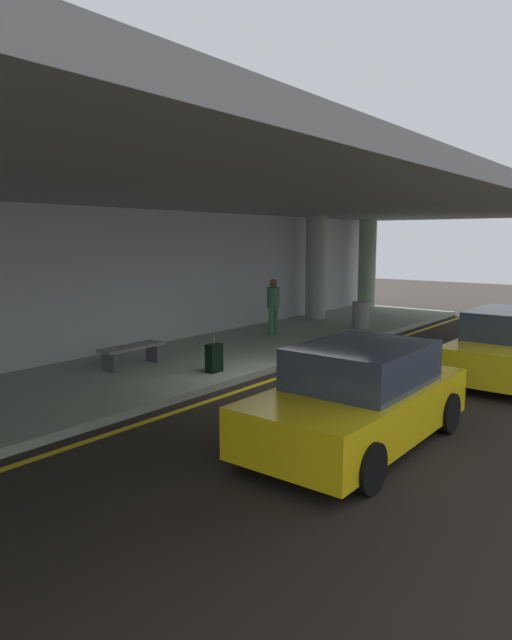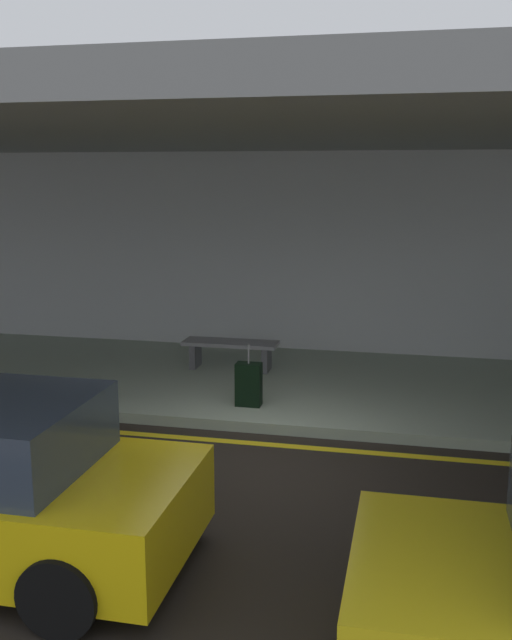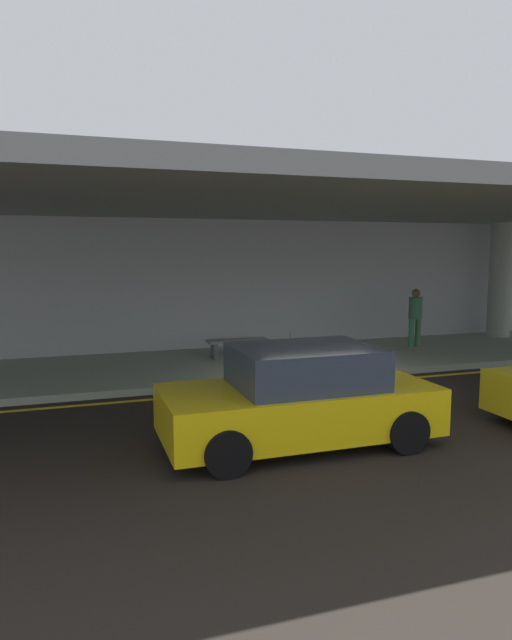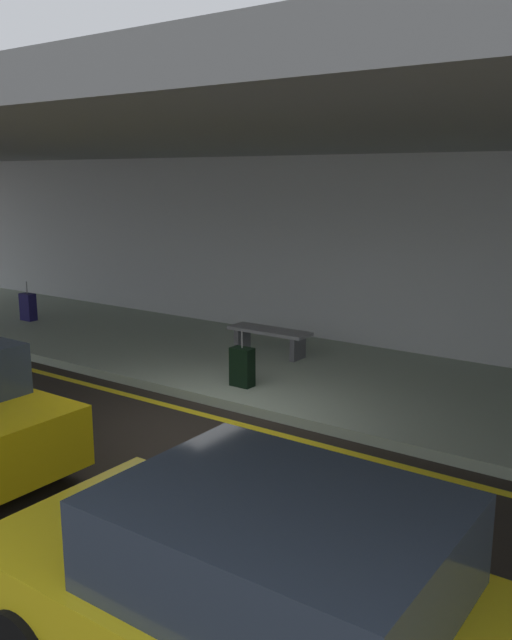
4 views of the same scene
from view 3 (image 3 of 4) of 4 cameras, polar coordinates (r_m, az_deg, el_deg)
ground_plane at (r=11.78m, az=8.29°, el=-7.33°), size 60.00×60.00×0.00m
sidewalk at (r=14.52m, az=2.80°, el=-4.19°), size 26.00×4.20×0.15m
lane_stripe_yellow at (r=12.33m, az=6.95°, el=-6.62°), size 26.00×0.14×0.01m
support_column_far_left at (r=19.65m, az=23.73°, el=3.76°), size 0.72×0.72×3.65m
ceiling_overhang at (r=13.81m, az=3.66°, el=11.37°), size 28.00×13.20×0.30m
terminal_back_wall at (r=16.39m, az=-0.00°, el=3.55°), size 26.00×0.30×3.80m
car_yellow_taxi at (r=8.50m, az=4.54°, el=-7.99°), size 4.10×1.92×1.50m
traveler_with_luggage at (r=16.68m, az=15.98°, el=0.62°), size 0.38×0.38×1.68m
suitcase_upright_secondary at (r=13.04m, az=3.49°, el=-3.77°), size 0.36×0.22×0.90m
bench_metal at (r=14.50m, az=-1.92°, el=-2.49°), size 1.60×0.50×0.48m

